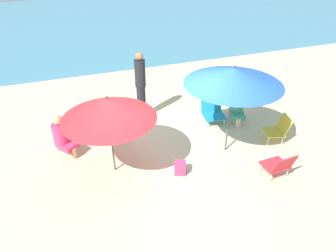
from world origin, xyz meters
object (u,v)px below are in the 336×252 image
Objects in this scene: umbrella_red at (108,109)px; beach_bag at (180,168)px; person_b at (237,106)px; umbrella_blue at (234,76)px; beach_chair_a at (279,165)px; person_a at (62,135)px; beach_chair_b at (278,129)px; beach_chair_c at (213,112)px; swim_ring at (117,136)px; person_c at (141,85)px.

umbrella_red is 1.95m from beach_bag.
umbrella_red is at bearing -56.96° from person_b.
umbrella_blue is 2.01m from beach_chair_a.
beach_chair_a is at bearing 22.46° from person_a.
beach_chair_b is at bearing -3.98° from umbrella_blue.
umbrella_red is at bearing 176.71° from umbrella_blue.
umbrella_red reaches higher than beach_chair_c.
umbrella_blue is 7.79× the size of beach_bag.
beach_chair_b is at bearing 7.02° from beach_bag.
swim_ring is (1.23, 0.23, -0.45)m from person_a.
person_c is (1.16, 1.98, -0.55)m from umbrella_red.
person_b is 3.48× the size of beach_bag.
person_c is 6.85× the size of beach_bag.
umbrella_red reaches higher than beach_chair_a.
umbrella_red is 3.68× the size of swim_ring.
swim_ring is at bearing 62.70° from person_a.
person_c reaches higher than beach_chair_c.
person_b reaches higher than beach_chair_b.
person_a is (-4.05, 2.32, 0.16)m from beach_chair_a.
person_c reaches higher than umbrella_red.
beach_chair_b is (0.81, 1.13, 0.01)m from beach_chair_a.
person_c reaches higher than person_b.
person_a is 0.54× the size of person_c.
person_a reaches higher than person_b.
beach_chair_c is at bearing -39.20° from beach_chair_b.
swim_ring is (-2.29, 1.32, -1.79)m from umbrella_blue.
beach_chair_b reaches higher than swim_ring.
beach_bag is at bearing -37.57° from person_b.
person_c is (-1.42, 2.13, -0.90)m from umbrella_blue.
beach_chair_c is 2.61m from swim_ring.
person_b is at bearing 50.24° from umbrella_blue.
person_a is 2.71m from beach_bag.
umbrella_blue is 1.94m from person_b.
swim_ring is (-2.81, 2.55, -0.28)m from beach_chair_a.
umbrella_blue is at bearing -6.16° from beach_chair_c.
beach_chair_b is (3.91, -0.24, -1.14)m from umbrella_red.
person_a is 1.33m from swim_ring.
person_b is (0.87, 1.05, -1.38)m from umbrella_blue.
swim_ring is at bearing 150.01° from umbrella_blue.
beach_bag is at bearing 21.33° from beach_chair_b.
person_a is (-0.95, 0.94, -0.99)m from umbrella_red.
beach_bag is at bearing -72.41° from person_c.
swim_ring is at bearing -76.49° from person_b.
beach_chair_b is at bearing 40.48° from person_b.
umbrella_red is at bearing -60.95° from beach_chair_c.
beach_bag is at bearing -35.85° from beach_chair_c.
umbrella_red reaches higher than person_b.
person_c is at bearing 26.66° from beach_chair_a.
swim_ring is (-3.63, 1.41, -0.30)m from beach_chair_b.
umbrella_red is at bearing 156.07° from beach_bag.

